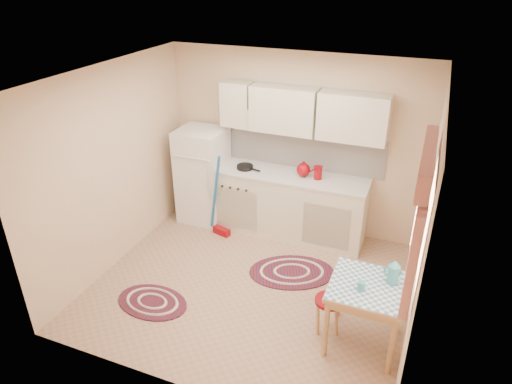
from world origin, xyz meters
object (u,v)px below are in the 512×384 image
at_px(fridge, 203,175).
at_px(table, 364,314).
at_px(stool, 328,315).
at_px(base_cabinets, 284,205).

relative_size(fridge, table, 1.94).
xyz_separation_m(fridge, stool, (2.30, -1.66, -0.49)).
height_order(fridge, table, fridge).
bearing_deg(fridge, stool, -35.89).
distance_m(table, stool, 0.39).
bearing_deg(table, fridge, 147.64).
relative_size(table, stool, 1.71).
bearing_deg(table, stool, 176.62).
relative_size(fridge, stool, 3.33).
bearing_deg(fridge, base_cabinets, 2.30).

